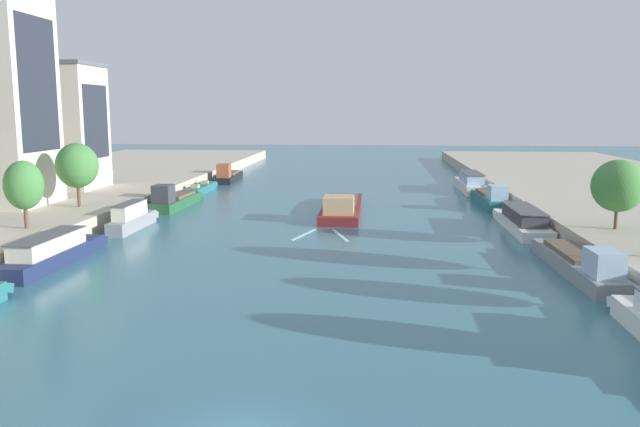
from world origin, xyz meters
The scene contains 16 objects.
quay_left centered at (-39.87, 55.00, 0.94)m, with size 36.00×170.00×1.87m, color #B2A893.
barge_midriver centered at (1.29, 53.19, 0.84)m, with size 4.45×21.07×2.84m.
wake_behind_barge centered at (-0.01, 39.75, 0.01)m, with size 5.60×5.88×0.03m.
moored_boat_left_near centered at (-20.23, 25.93, 1.04)m, with size 2.93×14.11×2.49m.
moored_boat_left_gap_after centered at (-19.53, 41.30, 1.18)m, with size 1.90×10.48×2.84m.
moored_boat_left_far centered at (-19.68, 56.22, 0.96)m, with size 3.28×13.78×3.27m.
moored_boat_left_lone centered at (-20.23, 71.17, 0.57)m, with size 2.08×12.23×2.18m.
moored_boat_left_end centered at (-19.51, 86.15, 0.95)m, with size 3.22×13.77×3.28m.
moored_boat_right_downstream centered at (20.13, 25.81, 0.89)m, with size 2.99×16.03×2.90m.
moored_boat_right_end centered at (20.06, 44.24, 0.98)m, with size 3.12×15.70×2.34m.
moored_boat_right_near centered at (19.78, 60.56, 0.97)m, with size 3.07×13.55×3.12m.
moored_boat_right_midway centered at (19.57, 76.41, 1.17)m, with size 3.16×15.42×2.80m.
tree_left_far centered at (-25.14, 31.21, 5.65)m, with size 3.33×3.33×5.92m.
tree_left_distant centered at (-26.21, 43.92, 6.25)m, with size 4.40×4.40×6.75m.
tree_right_far centered at (25.87, 34.99, 5.63)m, with size 4.46×4.46×6.01m.
building_left_corner centered at (-36.55, 60.16, 9.98)m, with size 11.66×9.43×16.19m.
Camera 1 is at (4.78, -22.53, 12.16)m, focal length 36.70 mm.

